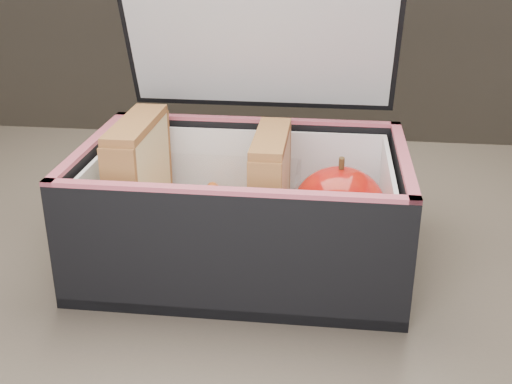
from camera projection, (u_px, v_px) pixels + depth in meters
kitchen_table at (318, 378)px, 0.57m from camera, size 1.20×0.80×0.75m
lunch_bag at (244, 199)px, 0.56m from camera, size 0.27×0.24×0.27m
plastic_tub at (206, 213)px, 0.57m from camera, size 0.16×0.12×0.07m
sandwich_left at (140, 183)px, 0.56m from camera, size 0.03×0.10×0.11m
sandwich_right at (270, 193)px, 0.55m from camera, size 0.03×0.10×0.11m
carrot_sticks at (207, 229)px, 0.57m from camera, size 0.06×0.15×0.03m
paper_napkin at (339, 250)px, 0.56m from camera, size 0.08×0.08×0.01m
red_apple at (339, 209)px, 0.54m from camera, size 0.08×0.08×0.08m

